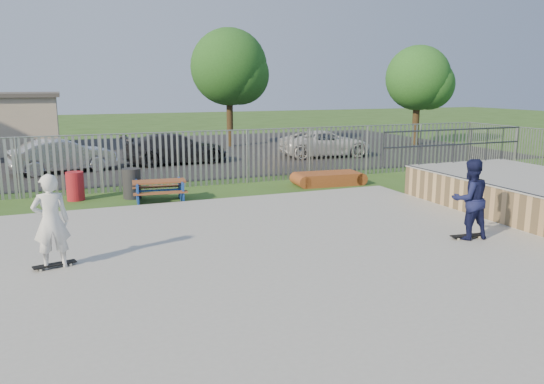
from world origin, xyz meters
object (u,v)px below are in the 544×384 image
object	(u,v)px
picnic_table	(159,191)
car_dark	(176,148)
car_white	(326,144)
car_silver	(63,156)
skater_white	(51,221)
tree_right	(418,78)
tree_mid	(229,67)
trash_bin_red	(75,186)
funbox	(328,179)
skater_navy	(470,199)
trash_bin_grey	(132,183)

from	to	relation	value
picnic_table	car_dark	size ratio (longest dim) A/B	0.36
car_white	car_silver	bearing A→B (deg)	97.75
skater_white	tree_right	bearing A→B (deg)	-144.95
picnic_table	tree_mid	xyz separation A→B (m)	(6.54, 13.77, 4.27)
trash_bin_red	tree_mid	world-z (taller)	tree_mid
funbox	car_white	xyz separation A→B (m)	(3.43, 6.94, 0.45)
car_silver	skater_white	distance (m)	13.03
skater_navy	picnic_table	bearing A→B (deg)	-44.56
funbox	trash_bin_grey	world-z (taller)	trash_bin_grey
trash_bin_red	skater_navy	size ratio (longest dim) A/B	0.49
picnic_table	trash_bin_grey	xyz separation A→B (m)	(-0.73, 0.91, 0.14)
funbox	car_silver	size ratio (longest dim) A/B	0.54
picnic_table	trash_bin_grey	size ratio (longest dim) A/B	1.78
skater_white	trash_bin_grey	bearing A→B (deg)	-112.47
trash_bin_grey	skater_navy	bearing A→B (deg)	-50.74
car_silver	car_dark	size ratio (longest dim) A/B	0.88
tree_mid	tree_right	size ratio (longest dim) A/B	1.15
car_silver	car_white	size ratio (longest dim) A/B	0.90
car_silver	car_dark	xyz separation A→B (m)	(4.91, 0.81, 0.00)
picnic_table	tree_right	bearing A→B (deg)	36.49
car_silver	skater_navy	xyz separation A→B (m)	(8.64, -14.36, 0.36)
car_silver	skater_white	world-z (taller)	skater_white
car_white	tree_mid	bearing A→B (deg)	33.50
trash_bin_grey	car_dark	world-z (taller)	car_dark
car_dark	tree_right	bearing A→B (deg)	-84.41
trash_bin_grey	car_dark	bearing A→B (deg)	67.95
picnic_table	trash_bin_red	world-z (taller)	trash_bin_red
car_silver	tree_right	xyz separation A→B (m)	(20.15, 3.32, 3.28)
trash_bin_red	car_dark	world-z (taller)	car_dark
tree_mid	skater_white	distance (m)	22.09
trash_bin_grey	funbox	bearing A→B (deg)	-1.71
funbox	tree_right	bearing A→B (deg)	45.88
skater_white	funbox	bearing A→B (deg)	-148.79
trash_bin_red	car_white	bearing A→B (deg)	27.54
car_dark	funbox	bearing A→B (deg)	-153.86
car_white	skater_white	xyz separation A→B (m)	(-12.80, -13.47, 0.40)
funbox	car_dark	distance (m)	8.44
picnic_table	car_dark	distance (m)	8.29
car_silver	car_white	bearing A→B (deg)	-101.80
trash_bin_grey	car_white	world-z (taller)	car_white
car_white	trash_bin_grey	bearing A→B (deg)	128.35
car_white	tree_right	world-z (taller)	tree_right
car_dark	tree_right	distance (m)	15.79
tree_right	car_white	bearing A→B (deg)	-159.30
picnic_table	funbox	size ratio (longest dim) A/B	0.76
car_white	skater_white	world-z (taller)	skater_white
funbox	trash_bin_red	size ratio (longest dim) A/B	2.51
funbox	skater_navy	distance (m)	7.93
funbox	tree_mid	xyz separation A→B (m)	(0.20, 13.07, 4.40)
trash_bin_red	trash_bin_grey	distance (m)	1.76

